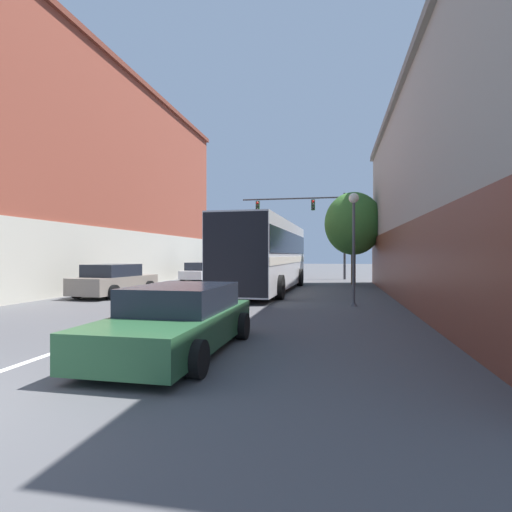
# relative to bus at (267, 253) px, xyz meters

# --- Properties ---
(lane_center_line) EXTENTS (0.14, 42.93, 0.01)m
(lane_center_line) POSITION_rel_bus_xyz_m (-1.70, -0.95, -1.91)
(lane_center_line) COLOR silver
(lane_center_line) RESTS_ON ground_plane
(building_left_brick) EXTENTS (10.00, 25.81, 12.42)m
(building_left_brick) POSITION_rel_bus_xyz_m (-12.98, 2.45, 4.41)
(building_left_brick) COLOR brown
(building_left_brick) RESTS_ON ground_plane
(bus) EXTENTS (3.03, 11.80, 3.42)m
(bus) POSITION_rel_bus_xyz_m (0.00, 0.00, 0.00)
(bus) COLOR #B7B7BC
(bus) RESTS_ON ground_plane
(hatchback_foreground) EXTENTS (2.06, 4.47, 1.22)m
(hatchback_foreground) POSITION_rel_bus_xyz_m (0.50, -12.65, -1.33)
(hatchback_foreground) COLOR #285633
(hatchback_foreground) RESTS_ON ground_plane
(parked_car_left_near) EXTENTS (2.29, 4.59, 1.36)m
(parked_car_left_near) POSITION_rel_bus_xyz_m (-5.54, 12.96, -1.28)
(parked_car_left_near) COLOR slate
(parked_car_left_near) RESTS_ON ground_plane
(parked_car_left_mid) EXTENTS (2.15, 4.32, 1.27)m
(parked_car_left_mid) POSITION_rel_bus_xyz_m (-5.99, 7.45, -1.32)
(parked_car_left_mid) COLOR silver
(parked_car_left_mid) RESTS_ON ground_plane
(parked_car_left_far) EXTENTS (2.34, 4.33, 1.40)m
(parked_car_left_far) POSITION_rel_bus_xyz_m (-6.12, -3.76, -1.25)
(parked_car_left_far) COLOR slate
(parked_car_left_far) RESTS_ON ground_plane
(traffic_signal_gantry) EXTENTS (7.79, 0.36, 6.38)m
(traffic_signal_gantry) POSITION_rel_bus_xyz_m (1.74, 10.50, 2.70)
(traffic_signal_gantry) COLOR #333338
(traffic_signal_gantry) RESTS_ON ground_plane
(street_lamp) EXTENTS (0.35, 0.35, 3.98)m
(street_lamp) POSITION_rel_bus_xyz_m (4.01, -5.21, 0.60)
(street_lamp) COLOR #47474C
(street_lamp) RESTS_ON ground_plane
(street_tree_near) EXTENTS (3.50, 3.15, 5.66)m
(street_tree_near) POSITION_rel_bus_xyz_m (4.45, 5.50, 1.81)
(street_tree_near) COLOR #4C3823
(street_tree_near) RESTS_ON ground_plane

